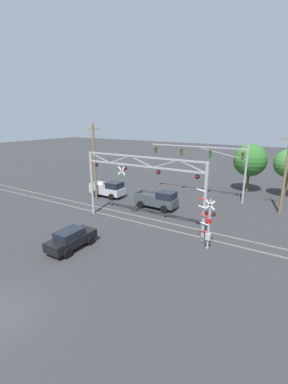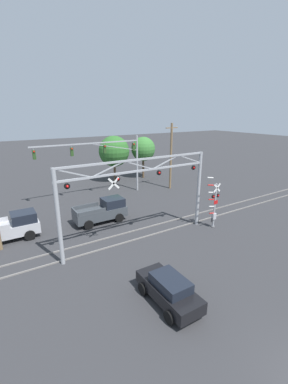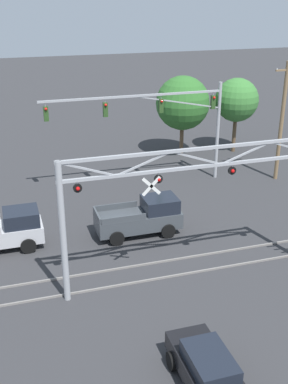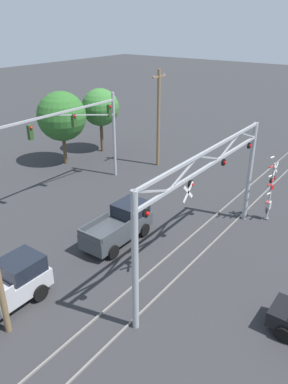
{
  "view_description": "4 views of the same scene",
  "coord_description": "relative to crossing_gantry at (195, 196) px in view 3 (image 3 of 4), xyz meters",
  "views": [
    {
      "loc": [
        12.17,
        -5.51,
        9.81
      ],
      "look_at": [
        0.12,
        14.14,
        3.25
      ],
      "focal_mm": 24.0,
      "sensor_mm": 36.0,
      "label": 1
    },
    {
      "loc": [
        -9.4,
        -2.0,
        9.9
      ],
      "look_at": [
        0.97,
        14.73,
        3.7
      ],
      "focal_mm": 24.0,
      "sensor_mm": 36.0,
      "label": 2
    },
    {
      "loc": [
        -8.15,
        -4.63,
        13.02
      ],
      "look_at": [
        -1.65,
        16.37,
        3.71
      ],
      "focal_mm": 45.0,
      "sensor_mm": 36.0,
      "label": 3
    },
    {
      "loc": [
        -15.94,
        6.17,
        12.41
      ],
      "look_at": [
        -1.18,
        16.96,
        3.87
      ],
      "focal_mm": 35.0,
      "sensor_mm": 36.0,
      "label": 4
    }
  ],
  "objects": [
    {
      "name": "pickup_truck_following",
      "position": [
        -8.58,
        5.69,
        -3.29
      ],
      "size": [
        4.67,
        2.1,
        2.12
      ],
      "color": "#B7B7BC",
      "rests_on": "ground_plane"
    },
    {
      "name": "crossing_gantry",
      "position": [
        0.0,
        0.0,
        0.0
      ],
      "size": [
        12.44,
        0.3,
        6.64
      ],
      "color": "#9EA0A5",
      "rests_on": "ground_plane"
    },
    {
      "name": "utility_pole_right",
      "position": [
        11.05,
        10.49,
        0.07
      ],
      "size": [
        1.8,
        0.28,
        8.52
      ],
      "color": "brown",
      "rests_on": "ground_plane"
    },
    {
      "name": "rail_track_near",
      "position": [
        0.01,
        0.28,
        -4.28
      ],
      "size": [
        80.0,
        0.08,
        0.1
      ],
      "primitive_type": "cube",
      "color": "gray",
      "rests_on": "ground_plane"
    },
    {
      "name": "background_tree_far_left_verge",
      "position": [
        6.36,
        17.73,
        0.1
      ],
      "size": [
        4.39,
        4.39,
        6.64
      ],
      "color": "brown",
      "rests_on": "ground_plane"
    },
    {
      "name": "pickup_truck_lead",
      "position": [
        -0.93,
        5.1,
        -3.29
      ],
      "size": [
        4.82,
        2.1,
        2.12
      ],
      "color": "#3D4247",
      "rests_on": "ground_plane"
    },
    {
      "name": "traffic_signal_span",
      "position": [
        3.24,
        12.08,
        0.7
      ],
      "size": [
        12.71,
        0.39,
        7.07
      ],
      "color": "#9EA0A5",
      "rests_on": "ground_plane"
    },
    {
      "name": "background_tree_beyond_span",
      "position": [
        11.03,
        17.32,
        0.12
      ],
      "size": [
        3.63,
        3.63,
        6.29
      ],
      "color": "brown",
      "rests_on": "ground_plane"
    },
    {
      "name": "rail_track_far",
      "position": [
        0.01,
        1.72,
        -4.28
      ],
      "size": [
        80.0,
        0.08,
        0.1
      ],
      "primitive_type": "cube",
      "color": "gray",
      "rests_on": "ground_plane"
    },
    {
      "name": "sedan_waiting",
      "position": [
        -2.21,
        -6.77,
        -3.51
      ],
      "size": [
        1.91,
        4.11,
        1.6
      ],
      "color": "black",
      "rests_on": "ground_plane"
    }
  ]
}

